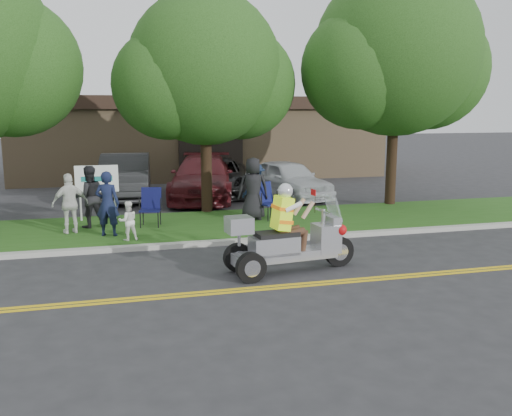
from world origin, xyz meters
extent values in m
plane|color=#28282B|center=(0.00, 0.00, 0.00)|extent=(120.00, 120.00, 0.00)
cube|color=gold|center=(0.00, -0.58, 0.01)|extent=(60.00, 0.10, 0.01)
cube|color=gold|center=(0.00, -0.42, 0.01)|extent=(60.00, 0.10, 0.01)
cube|color=#A8A89E|center=(0.00, 3.05, 0.06)|extent=(60.00, 0.25, 0.12)
cube|color=#235115|center=(0.00, 5.20, 0.06)|extent=(60.00, 4.00, 0.10)
cube|color=#9E7F5B|center=(2.00, 19.00, 2.00)|extent=(18.00, 8.00, 4.00)
cube|color=black|center=(2.00, 14.95, 3.70)|extent=(18.00, 0.30, 0.60)
sphere|color=#1B3F12|center=(-5.15, 7.30, 4.59)|extent=(4.05, 4.05, 4.05)
cylinder|color=#332114|center=(0.50, 7.20, 2.10)|extent=(0.36, 0.36, 4.20)
sphere|color=#1B3F12|center=(0.50, 7.20, 4.65)|extent=(4.80, 4.80, 4.80)
sphere|color=#1B3F12|center=(1.70, 7.50, 4.20)|extent=(3.60, 3.60, 3.60)
sphere|color=#1B3F12|center=(-0.70, 7.00, 4.12)|extent=(3.36, 3.36, 3.36)
cylinder|color=#332114|center=(7.00, 7.00, 2.38)|extent=(0.36, 0.36, 4.76)
sphere|color=#1B3F12|center=(7.00, 7.00, 5.27)|extent=(5.60, 5.60, 5.60)
sphere|color=#1B3F12|center=(8.40, 7.30, 4.76)|extent=(4.20, 4.20, 4.20)
sphere|color=#1B3F12|center=(5.60, 6.80, 4.68)|extent=(3.92, 3.92, 3.92)
cylinder|color=silver|center=(-3.40, 6.60, 0.55)|extent=(0.06, 0.06, 1.10)
cylinder|color=silver|center=(-2.40, 6.60, 0.55)|extent=(0.06, 0.06, 1.10)
cube|color=white|center=(-2.90, 6.60, 1.35)|extent=(1.25, 0.06, 0.80)
cylinder|color=black|center=(2.30, 0.55, 0.33)|extent=(0.67, 0.23, 0.66)
cylinder|color=black|center=(0.16, -0.09, 0.31)|extent=(0.63, 0.23, 0.62)
cylinder|color=black|center=(0.07, 0.69, 0.31)|extent=(0.63, 0.23, 0.62)
cube|color=#A0A1A9|center=(1.10, 0.41, 0.37)|extent=(2.13, 0.74, 0.20)
cube|color=#A0A1A9|center=(0.77, 0.37, 0.60)|extent=(1.04, 0.61, 0.38)
cube|color=black|center=(0.82, 0.38, 0.84)|extent=(0.93, 0.56, 0.11)
cube|color=#A0A1A9|center=(1.97, 0.51, 0.66)|extent=(0.55, 0.58, 0.60)
cube|color=silver|center=(2.12, 0.53, 1.30)|extent=(0.27, 0.53, 0.54)
cube|color=#A0A1A9|center=(0.00, 0.29, 1.10)|extent=(0.54, 0.51, 0.33)
sphere|color=#B20C0F|center=(2.24, 0.39, 0.86)|extent=(0.24, 0.24, 0.24)
cube|color=#CCFD1A|center=(0.94, 0.39, 1.27)|extent=(0.42, 0.48, 0.71)
sphere|color=silver|center=(1.01, 0.40, 1.74)|extent=(0.32, 0.32, 0.32)
cylinder|color=black|center=(-1.74, 5.09, 0.33)|extent=(0.03, 0.03, 0.45)
cylinder|color=black|center=(-1.25, 4.98, 0.33)|extent=(0.03, 0.03, 0.45)
cylinder|color=black|center=(-1.64, 5.54, 0.33)|extent=(0.03, 0.03, 0.45)
cylinder|color=black|center=(-1.15, 5.43, 0.33)|extent=(0.03, 0.03, 0.45)
cube|color=#0D0F3F|center=(-1.44, 5.26, 0.57)|extent=(0.67, 0.63, 0.04)
cube|color=#0D0F3F|center=(-1.39, 5.50, 0.88)|extent=(0.59, 0.29, 0.62)
cylinder|color=black|center=(1.97, 5.07, 0.34)|extent=(0.03, 0.03, 0.47)
cylinder|color=black|center=(2.43, 5.28, 0.34)|extent=(0.03, 0.03, 0.47)
cylinder|color=black|center=(1.78, 5.49, 0.34)|extent=(0.03, 0.03, 0.47)
cylinder|color=black|center=(2.24, 5.70, 0.34)|extent=(0.03, 0.03, 0.47)
cube|color=#10154D|center=(2.10, 5.38, 0.58)|extent=(0.75, 0.72, 0.04)
cube|color=#10154D|center=(2.00, 5.62, 0.90)|extent=(0.60, 0.40, 0.63)
imported|color=#151C3B|center=(-2.59, 4.37, 0.96)|extent=(0.71, 0.57, 1.71)
imported|color=black|center=(-3.10, 5.58, 0.97)|extent=(0.98, 0.85, 1.74)
imported|color=silver|center=(-3.56, 4.93, 0.91)|extent=(1.02, 0.65, 1.61)
imported|color=#172441|center=(2.01, 6.64, 0.89)|extent=(1.16, 0.94, 1.57)
imported|color=black|center=(1.62, 5.49, 1.04)|extent=(0.99, 0.72, 1.88)
imported|color=white|center=(-2.10, 3.71, 0.61)|extent=(0.55, 0.47, 1.00)
imported|color=#2C2D2F|center=(-2.00, 10.99, 0.86)|extent=(2.18, 5.31, 1.71)
imported|color=black|center=(1.50, 10.92, 0.73)|extent=(3.52, 5.66, 1.46)
imported|color=#501217|center=(0.86, 10.25, 0.81)|extent=(3.47, 5.98, 1.63)
imported|color=silver|center=(4.00, 9.48, 0.75)|extent=(2.82, 4.69, 1.50)
camera|label=1|loc=(-2.34, -10.07, 3.38)|focal=38.00mm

